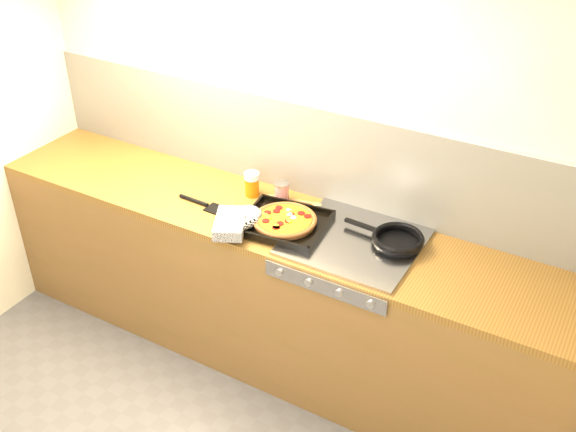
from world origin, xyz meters
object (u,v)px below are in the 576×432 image
Objects in this scene: frying_pan at (397,239)px; juice_glass at (252,184)px; tomato_can at (282,192)px; pizza_on_tray at (270,221)px.

frying_pan is 3.15× the size of juice_glass.
frying_pan is at bearing -6.86° from tomato_can.
pizza_on_tray is 0.61m from frying_pan.
pizza_on_tray reaches higher than frying_pan.
pizza_on_tray is 4.97× the size of tomato_can.
frying_pan is 3.84× the size of tomato_can.
pizza_on_tray is at bearing -42.44° from juice_glass.
frying_pan is at bearing -3.98° from juice_glass.
tomato_can is at bearing 7.65° from juice_glass.
pizza_on_tray is 0.33m from juice_glass.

